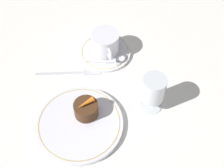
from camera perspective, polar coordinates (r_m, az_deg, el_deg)
name	(u,v)px	position (r m, az deg, el deg)	size (l,w,h in m)	color
ground_plane	(93,114)	(0.83, -3.55, -5.58)	(3.00, 3.00, 0.00)	white
dinner_plate	(79,124)	(0.81, -5.97, -7.25)	(0.23, 0.23, 0.01)	white
saucer	(105,52)	(0.95, -1.26, 5.87)	(0.16, 0.16, 0.01)	white
coffee_cup	(105,42)	(0.93, -1.22, 7.61)	(0.11, 0.08, 0.07)	white
spoon	(107,63)	(0.92, -0.85, 3.94)	(0.05, 0.10, 0.00)	silver
wine_glass	(153,90)	(0.79, 7.57, -1.17)	(0.06, 0.06, 0.11)	silver
fork	(76,72)	(0.91, -6.68, 2.11)	(0.06, 0.19, 0.01)	silver
dessert_cake	(86,108)	(0.80, -4.83, -4.34)	(0.06, 0.06, 0.04)	#4C2D19
carrot_garnish	(85,102)	(0.78, -4.97, -3.29)	(0.03, 0.05, 0.01)	orange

